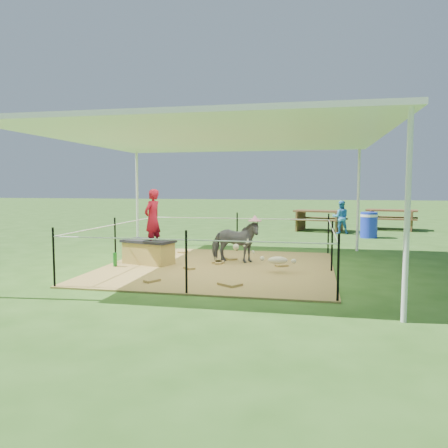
% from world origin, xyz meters
% --- Properties ---
extents(ground, '(90.00, 90.00, 0.00)m').
position_xyz_m(ground, '(0.00, 0.00, 0.00)').
color(ground, '#2D5919').
rests_on(ground, ground).
extents(hay_patch, '(4.60, 4.60, 0.03)m').
position_xyz_m(hay_patch, '(0.00, 0.00, 0.01)').
color(hay_patch, brown).
rests_on(hay_patch, ground).
extents(canopy_tent, '(6.30, 6.30, 2.90)m').
position_xyz_m(canopy_tent, '(0.00, 0.00, 2.69)').
color(canopy_tent, silver).
rests_on(canopy_tent, ground).
extents(rope_fence, '(4.54, 4.54, 1.00)m').
position_xyz_m(rope_fence, '(0.00, -0.00, 0.64)').
color(rope_fence, black).
rests_on(rope_fence, ground).
extents(straw_bale, '(1.12, 0.78, 0.45)m').
position_xyz_m(straw_bale, '(-1.52, 0.04, 0.26)').
color(straw_bale, '#A9883D').
rests_on(straw_bale, hay_patch).
extents(dark_cloth, '(1.20, 0.85, 0.06)m').
position_xyz_m(dark_cloth, '(-1.52, 0.04, 0.51)').
color(dark_cloth, black).
rests_on(dark_cloth, straw_bale).
extents(woman, '(0.41, 0.51, 1.22)m').
position_xyz_m(woman, '(-1.42, 0.04, 1.09)').
color(woman, '#AB1023').
rests_on(woman, straw_bale).
extents(green_bottle, '(0.10, 0.10, 0.28)m').
position_xyz_m(green_bottle, '(-2.07, -0.41, 0.17)').
color(green_bottle, '#186D1F').
rests_on(green_bottle, hay_patch).
extents(pony, '(1.08, 0.51, 0.91)m').
position_xyz_m(pony, '(0.25, 0.53, 0.48)').
color(pony, '#4A4A4E').
rests_on(pony, hay_patch).
extents(pink_hat, '(0.28, 0.28, 0.13)m').
position_xyz_m(pink_hat, '(0.25, 0.53, 1.00)').
color(pink_hat, pink).
rests_on(pink_hat, pony).
extents(foal, '(0.99, 0.60, 0.53)m').
position_xyz_m(foal, '(1.24, -0.37, 0.29)').
color(foal, beige).
rests_on(foal, hay_patch).
extents(trash_barrel, '(0.57, 0.57, 0.83)m').
position_xyz_m(trash_barrel, '(3.64, 6.08, 0.41)').
color(trash_barrel, '#1B33D1').
rests_on(trash_barrel, ground).
extents(picnic_table_near, '(2.10, 1.72, 0.77)m').
position_xyz_m(picnic_table_near, '(2.11, 7.95, 0.38)').
color(picnic_table_near, brown).
rests_on(picnic_table_near, ground).
extents(picnic_table_far, '(2.10, 1.71, 0.77)m').
position_xyz_m(picnic_table_far, '(4.81, 9.00, 0.38)').
color(picnic_table_far, brown).
rests_on(picnic_table_far, ground).
extents(distant_person, '(0.59, 0.47, 1.16)m').
position_xyz_m(distant_person, '(2.82, 7.10, 0.58)').
color(distant_person, '#388DD4').
rests_on(distant_person, ground).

